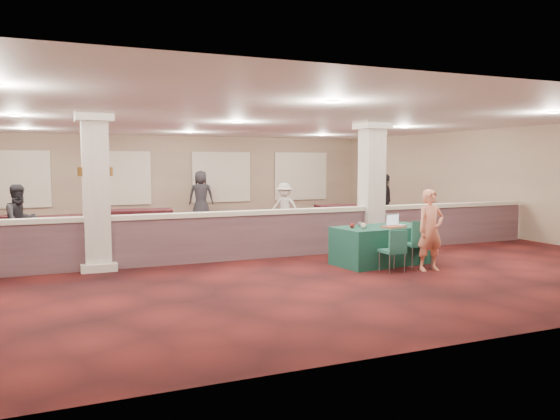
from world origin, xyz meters
name	(u,v)px	position (x,y,z in m)	size (l,w,h in m)	color
ground	(238,249)	(0.00, 0.00, 0.00)	(16.00, 16.00, 0.00)	#4B1312
wall_back	(171,178)	(0.00, 8.00, 1.60)	(16.00, 0.04, 3.20)	#856C5C
wall_front	(455,213)	(0.00, -8.00, 1.60)	(16.00, 0.04, 3.20)	#856C5C
wall_right	(484,181)	(8.00, 0.00, 1.60)	(0.04, 16.00, 3.20)	#856C5C
ceiling	(237,122)	(0.00, 0.00, 3.20)	(16.00, 16.00, 0.02)	silver
partition_wall	(259,233)	(0.00, -1.50, 0.57)	(15.60, 0.28, 1.10)	#4F353C
column_left	(96,190)	(-3.50, -1.50, 1.64)	(0.72, 0.72, 3.20)	beige
column_right	(372,185)	(3.00, -1.50, 1.64)	(0.72, 0.72, 3.20)	beige
sconce_left	(81,172)	(-3.78, -1.50, 2.00)	(0.12, 0.12, 0.18)	brown
sconce_right	(110,172)	(-3.22, -1.50, 2.00)	(0.12, 0.12, 0.18)	brown
near_table	(382,245)	(2.23, -3.18, 0.41)	(2.11, 1.05, 0.81)	#103C2E
conf_chair_main	(420,240)	(2.65, -3.91, 0.59)	(0.61, 0.61, 1.00)	#1E594F
conf_chair_side	(395,247)	(1.89, -4.10, 0.51)	(0.43, 0.44, 0.86)	#1E594F
woman	(430,230)	(2.68, -4.20, 0.82)	(0.59, 0.40, 1.65)	#DA825E
far_table_front_left	(72,228)	(-3.82, 3.00, 0.36)	(1.78, 0.89, 0.72)	black
far_table_front_center	(156,238)	(-2.00, 0.30, 0.34)	(1.67, 0.83, 0.68)	black
far_table_front_right	(320,228)	(2.50, 0.30, 0.38)	(1.86, 0.93, 0.75)	black
far_table_back_center	(138,223)	(-2.00, 3.20, 0.40)	(1.99, 0.99, 0.81)	black
far_table_back_right	(343,216)	(4.86, 3.20, 0.37)	(1.82, 0.91, 0.74)	black
attendee_a	(20,221)	(-5.01, 0.75, 0.84)	(0.81, 0.45, 1.69)	black
attendee_b	(284,207)	(2.60, 3.00, 0.76)	(0.98, 0.45, 1.53)	silver
attendee_c	(385,199)	(6.40, 2.95, 0.90)	(1.05, 0.50, 1.80)	black
attendee_d	(201,196)	(0.86, 6.85, 0.94)	(0.93, 0.50, 1.88)	black
laptop_base	(396,225)	(2.56, -3.19, 0.82)	(0.37, 0.26, 0.02)	silver
laptop_screen	(392,219)	(2.55, -3.07, 0.95)	(0.37, 0.01, 0.24)	silver
screen_glow	(393,220)	(2.55, -3.08, 0.94)	(0.33, 0.00, 0.21)	silver
knitting	(393,227)	(2.31, -3.45, 0.83)	(0.44, 0.33, 0.03)	#CE5421
yarn_cream	(363,226)	(1.63, -3.36, 0.87)	(0.12, 0.12, 0.12)	beige
yarn_red	(352,226)	(1.45, -3.21, 0.87)	(0.11, 0.11, 0.11)	#5D1217
yarn_grey	(360,224)	(1.71, -3.10, 0.87)	(0.12, 0.12, 0.12)	#49494E
scissors	(418,226)	(2.98, -3.40, 0.82)	(0.13, 0.03, 0.01)	red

